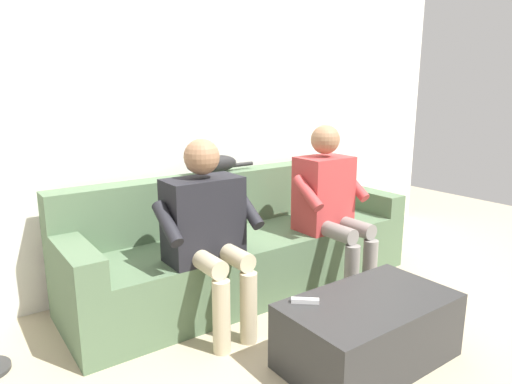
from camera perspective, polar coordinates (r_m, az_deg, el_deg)
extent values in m
plane|color=tan|center=(2.91, 7.12, -16.53)|extent=(8.00, 8.00, 0.00)
cube|color=silver|center=(3.51, -6.02, 11.73)|extent=(5.11, 0.06, 2.71)
cube|color=#516B4C|center=(3.23, -0.08, -9.13)|extent=(2.21, 0.57, 0.42)
cube|color=#516B4C|center=(3.46, -3.74, -4.11)|extent=(2.55, 0.19, 0.82)
cube|color=#516B4C|center=(3.98, 14.01, -3.98)|extent=(0.17, 0.57, 0.59)
cube|color=#516B4C|center=(2.74, -21.21, -12.33)|extent=(0.17, 0.57, 0.59)
cube|color=#2D2D2D|center=(2.57, 13.97, -16.54)|extent=(0.93, 0.53, 0.36)
cube|color=#B23838|center=(3.29, 8.48, -0.19)|extent=(0.38, 0.27, 0.53)
sphere|color=#936B4C|center=(3.22, 8.71, 6.54)|extent=(0.20, 0.20, 0.20)
cylinder|color=gray|center=(3.28, 11.82, -4.19)|extent=(0.11, 0.38, 0.11)
cylinder|color=gray|center=(3.15, 9.59, -4.79)|extent=(0.11, 0.38, 0.11)
cylinder|color=gray|center=(3.25, 14.10, -9.45)|extent=(0.10, 0.10, 0.42)
cylinder|color=gray|center=(3.12, 11.92, -10.27)|extent=(0.10, 0.10, 0.42)
cylinder|color=#B23838|center=(3.38, 12.21, 0.88)|extent=(0.08, 0.27, 0.22)
cylinder|color=#B23838|center=(3.07, 6.51, -0.14)|extent=(0.08, 0.27, 0.22)
cube|color=black|center=(2.70, -6.64, -3.40)|extent=(0.46, 0.25, 0.50)
sphere|color=#936B4C|center=(2.62, -6.85, 4.41)|extent=(0.21, 0.21, 0.21)
cylinder|color=#C6B793|center=(2.67, -3.05, -7.90)|extent=(0.11, 0.34, 0.11)
cylinder|color=#C6B793|center=(2.58, -6.45, -8.69)|extent=(0.11, 0.34, 0.11)
cylinder|color=#C6B793|center=(2.65, -0.94, -14.35)|extent=(0.10, 0.10, 0.42)
cylinder|color=#C6B793|center=(2.56, -4.37, -15.38)|extent=(0.10, 0.10, 0.42)
cylinder|color=black|center=(2.76, -1.03, -2.13)|extent=(0.08, 0.27, 0.22)
cylinder|color=black|center=(2.51, -11.08, -3.93)|extent=(0.08, 0.27, 0.22)
ellipsoid|color=black|center=(3.32, -4.98, 3.54)|extent=(0.33, 0.12, 0.13)
sphere|color=black|center=(3.22, -7.86, 3.49)|extent=(0.11, 0.11, 0.11)
cone|color=black|center=(3.24, -8.02, 4.32)|extent=(0.04, 0.04, 0.03)
cone|color=black|center=(3.20, -7.57, 4.20)|extent=(0.04, 0.04, 0.03)
cylinder|color=black|center=(3.44, -1.73, 3.49)|extent=(0.18, 0.03, 0.03)
cube|color=white|center=(2.38, 6.20, -13.44)|extent=(0.13, 0.12, 0.02)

